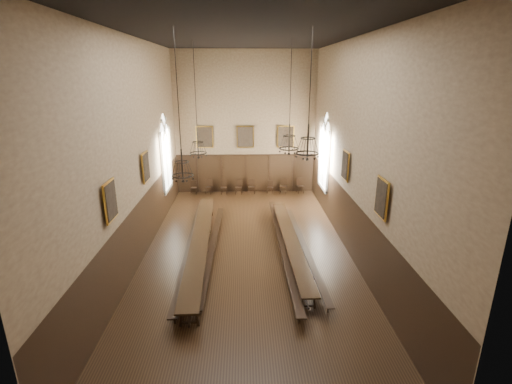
{
  "coord_description": "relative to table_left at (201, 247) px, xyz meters",
  "views": [
    {
      "loc": [
        -0.11,
        -14.8,
        7.57
      ],
      "look_at": [
        0.44,
        1.5,
        2.34
      ],
      "focal_mm": 26.0,
      "sensor_mm": 36.0,
      "label": 1
    }
  ],
  "objects": [
    {
      "name": "floor",
      "position": [
        2.02,
        0.17,
        -0.42
      ],
      "size": [
        9.0,
        18.0,
        0.02
      ],
      "primitive_type": "cube",
      "color": "black",
      "rests_on": "ground"
    },
    {
      "name": "ceiling",
      "position": [
        2.02,
        0.17,
        8.6
      ],
      "size": [
        9.0,
        18.0,
        0.02
      ],
      "primitive_type": "cube",
      "color": "black",
      "rests_on": "ground"
    },
    {
      "name": "wall_back",
      "position": [
        2.02,
        9.18,
        4.09
      ],
      "size": [
        9.0,
        0.02,
        9.0
      ],
      "primitive_type": "cube",
      "color": "#887454",
      "rests_on": "ground"
    },
    {
      "name": "wall_front",
      "position": [
        2.02,
        -8.84,
        4.09
      ],
      "size": [
        9.0,
        0.02,
        9.0
      ],
      "primitive_type": "cube",
      "color": "#887454",
      "rests_on": "ground"
    },
    {
      "name": "wall_left",
      "position": [
        -2.49,
        0.17,
        4.09
      ],
      "size": [
        0.02,
        18.0,
        9.0
      ],
      "primitive_type": "cube",
      "color": "#887454",
      "rests_on": "ground"
    },
    {
      "name": "wall_right",
      "position": [
        6.53,
        0.17,
        4.09
      ],
      "size": [
        0.02,
        18.0,
        9.0
      ],
      "primitive_type": "cube",
      "color": "#887454",
      "rests_on": "ground"
    },
    {
      "name": "wainscot_panelling",
      "position": [
        2.02,
        0.17,
        0.84
      ],
      "size": [
        9.0,
        18.0,
        2.5
      ],
      "primitive_type": null,
      "color": "black",
      "rests_on": "floor"
    },
    {
      "name": "table_left",
      "position": [
        0.0,
        0.0,
        0.0
      ],
      "size": [
        1.09,
        10.59,
        0.82
      ],
      "rotation": [
        0.0,
        0.0,
        0.03
      ],
      "color": "black",
      "rests_on": "floor"
    },
    {
      "name": "table_right",
      "position": [
        3.92,
        0.09,
        -0.06
      ],
      "size": [
        0.84,
        9.06,
        0.71
      ],
      "rotation": [
        0.0,
        0.0,
        0.02
      ],
      "color": "black",
      "rests_on": "floor"
    },
    {
      "name": "bench_left_outer",
      "position": [
        -0.46,
        0.27,
        -0.11
      ],
      "size": [
        0.6,
        10.61,
        0.48
      ],
      "rotation": [
        0.0,
        0.0,
        0.03
      ],
      "color": "black",
      "rests_on": "floor"
    },
    {
      "name": "bench_left_inner",
      "position": [
        0.5,
        0.11,
        -0.14
      ],
      "size": [
        0.46,
        9.37,
        0.42
      ],
      "rotation": [
        0.0,
        0.0,
        -0.02
      ],
      "color": "black",
      "rests_on": "floor"
    },
    {
      "name": "bench_right_inner",
      "position": [
        3.56,
        0.23,
        -0.1
      ],
      "size": [
        0.43,
        10.76,
        0.48
      ],
      "rotation": [
        0.0,
        0.0,
        0.01
      ],
      "color": "black",
      "rests_on": "floor"
    },
    {
      "name": "bench_right_outer",
      "position": [
        4.51,
        -0.05,
        -0.15
      ],
      "size": [
        0.57,
        9.06,
        0.41
      ],
      "rotation": [
        0.0,
        0.0,
        0.03
      ],
      "color": "black",
      "rests_on": "floor"
    },
    {
      "name": "chair_0",
      "position": [
        -1.4,
        8.76,
        -0.15
      ],
      "size": [
        0.38,
        0.38,
        0.86
      ],
      "rotation": [
        0.0,
        0.0,
        0.0
      ],
      "color": "black",
      "rests_on": "floor"
    },
    {
      "name": "chair_1",
      "position": [
        -0.39,
        8.75,
        -0.13
      ],
      "size": [
        0.51,
        0.51,
        0.94
      ],
      "rotation": [
        0.0,
        0.0,
        -0.27
      ],
      "color": "black",
      "rests_on": "floor"
    },
    {
      "name": "chair_2",
      "position": [
        0.57,
        8.7,
        -0.15
      ],
      "size": [
        0.41,
        0.41,
        0.88
      ],
      "rotation": [
        0.0,
        0.0,
        0.07
      ],
      "color": "black",
      "rests_on": "floor"
    },
    {
      "name": "chair_3",
      "position": [
        1.56,
        8.65,
        -0.13
      ],
      "size": [
        0.45,
        0.45,
        0.95
      ],
      "rotation": [
        0.0,
        0.0,
        -0.08
      ],
      "color": "black",
      "rests_on": "floor"
    },
    {
      "name": "chair_4",
      "position": [
        2.41,
        8.71,
        -0.13
      ],
      "size": [
        0.42,
        0.42,
        0.94
      ],
      "rotation": [
        0.0,
        0.0,
        0.01
      ],
      "color": "black",
      "rests_on": "floor"
    },
    {
      "name": "chair_5",
      "position": [
        3.62,
        8.64,
        -0.15
      ],
      "size": [
        0.45,
        0.45,
        0.86
      ],
      "rotation": [
        0.0,
        0.0,
        -0.21
      ],
      "color": "black",
      "rests_on": "floor"
    },
    {
      "name": "chair_6",
      "position": [
        4.51,
        8.69,
        -0.11
      ],
      "size": [
        0.53,
        0.53,
        1.01
      ],
      "rotation": [
        0.0,
        0.0,
        -0.21
      ],
      "color": "black",
      "rests_on": "floor"
    },
    {
      "name": "chair_7",
      "position": [
        5.63,
        8.74,
        -0.12
      ],
      "size": [
        0.52,
        0.52,
        0.98
      ],
      "rotation": [
        0.0,
        0.0,
        0.22
      ],
      "color": "black",
      "rests_on": "floor"
    },
    {
      "name": "chandelier_back_left",
      "position": [
        -0.29,
        3.09,
        3.85
      ],
      "size": [
        0.82,
        0.82,
        5.24
      ],
      "color": "black",
      "rests_on": "ceiling"
    },
    {
      "name": "chandelier_back_right",
      "position": [
        4.03,
        2.47,
        4.11
      ],
      "size": [
        0.92,
        0.92,
        4.95
      ],
      "color": "black",
      "rests_on": "ceiling"
    },
    {
      "name": "chandelier_front_left",
      "position": [
        -0.26,
        -1.88,
        4.09
      ],
      "size": [
        0.77,
        0.77,
        5.01
      ],
      "color": "black",
      "rests_on": "ceiling"
    },
    {
      "name": "chandelier_front_right",
      "position": [
        4.13,
        -1.99,
        4.8
      ],
      "size": [
        0.81,
        0.81,
        4.22
      ],
      "color": "black",
      "rests_on": "ceiling"
    },
    {
      "name": "portrait_back_0",
      "position": [
        -0.58,
        9.05,
        3.29
      ],
      "size": [
        1.1,
        0.12,
        1.4
      ],
      "color": "#BC8A2D",
      "rests_on": "wall_back"
    },
    {
      "name": "portrait_back_1",
      "position": [
        2.02,
        9.05,
        3.29
      ],
      "size": [
        1.1,
        0.12,
        1.4
      ],
      "color": "#BC8A2D",
      "rests_on": "wall_back"
    },
    {
      "name": "portrait_back_2",
      "position": [
        4.62,
        9.05,
        3.29
      ],
      "size": [
        1.1,
        0.12,
        1.4
      ],
      "color": "#BC8A2D",
      "rests_on": "wall_back"
    },
    {
      "name": "portrait_left_0",
      "position": [
        -2.36,
        1.17,
        3.29
      ],
      "size": [
        0.12,
        1.0,
        1.3
      ],
      "color": "#BC8A2D",
      "rests_on": "wall_left"
    },
    {
      "name": "portrait_left_1",
      "position": [
        -2.36,
        -3.33,
        3.29
      ],
      "size": [
        0.12,
        1.0,
        1.3
      ],
      "color": "#BC8A2D",
      "rests_on": "wall_left"
    },
    {
      "name": "portrait_right_0",
      "position": [
        6.4,
        1.17,
        3.29
      ],
      "size": [
        0.12,
        1.0,
        1.3
      ],
      "color": "#BC8A2D",
      "rests_on": "wall_right"
    },
    {
      "name": "portrait_right_1",
      "position": [
        6.4,
        -3.33,
        3.29
      ],
      "size": [
        0.12,
        1.0,
        1.3
      ],
      "color": "#BC8A2D",
      "rests_on": "wall_right"
    },
    {
      "name": "window_right",
      "position": [
        6.45,
        5.67,
        2.99
      ],
      "size": [
        0.2,
        2.2,
        4.6
      ],
      "primitive_type": null,
      "color": "white",
      "rests_on": "wall_right"
    },
    {
      "name": "window_left",
      "position": [
        -2.41,
        5.67,
        2.99
      ],
      "size": [
        0.2,
        2.2,
        4.6
      ],
      "primitive_type": null,
      "color": "white",
      "rests_on": "wall_left"
    }
  ]
}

